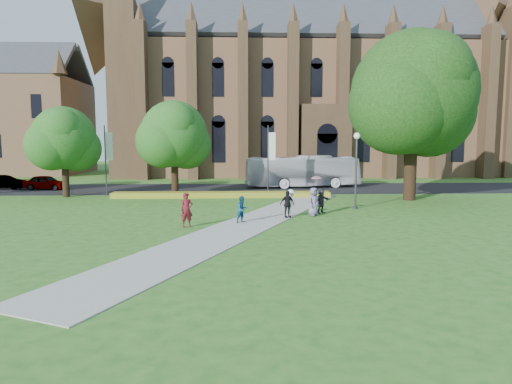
{
  "coord_description": "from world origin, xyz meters",
  "views": [
    {
      "loc": [
        -0.6,
        -24.48,
        4.73
      ],
      "look_at": [
        0.47,
        2.99,
        1.6
      ],
      "focal_mm": 32.0,
      "sensor_mm": 36.0,
      "label": 1
    }
  ],
  "objects_px": {
    "tour_coach": "(303,171)",
    "car_0": "(46,182)",
    "pedestrian_0": "(187,210)",
    "large_tree": "(413,93)",
    "streetlamp": "(356,161)",
    "car_1": "(4,182)"
  },
  "relations": [
    {
      "from": "car_1",
      "to": "pedestrian_0",
      "type": "bearing_deg",
      "value": -136.47
    },
    {
      "from": "car_0",
      "to": "car_1",
      "type": "height_order",
      "value": "car_0"
    },
    {
      "from": "tour_coach",
      "to": "pedestrian_0",
      "type": "distance_m",
      "value": 22.82
    },
    {
      "from": "car_1",
      "to": "tour_coach",
      "type": "bearing_deg",
      "value": -89.42
    },
    {
      "from": "tour_coach",
      "to": "car_1",
      "type": "height_order",
      "value": "tour_coach"
    },
    {
      "from": "tour_coach",
      "to": "car_0",
      "type": "relative_size",
      "value": 2.8
    },
    {
      "from": "large_tree",
      "to": "car_0",
      "type": "xyz_separation_m",
      "value": [
        -32.01,
        8.71,
        -7.65
      ]
    },
    {
      "from": "streetlamp",
      "to": "car_1",
      "type": "xyz_separation_m",
      "value": [
        -30.62,
        13.62,
        -2.61
      ]
    },
    {
      "from": "pedestrian_0",
      "to": "large_tree",
      "type": "bearing_deg",
      "value": 12.1
    },
    {
      "from": "tour_coach",
      "to": "pedestrian_0",
      "type": "xyz_separation_m",
      "value": [
        -9.29,
        -20.83,
        -0.64
      ]
    },
    {
      "from": "car_0",
      "to": "pedestrian_0",
      "type": "xyz_separation_m",
      "value": [
        15.61,
        -19.59,
        0.25
      ]
    },
    {
      "from": "large_tree",
      "to": "pedestrian_0",
      "type": "bearing_deg",
      "value": -146.44
    },
    {
      "from": "car_1",
      "to": "pedestrian_0",
      "type": "relative_size",
      "value": 2.19
    },
    {
      "from": "large_tree",
      "to": "car_1",
      "type": "distance_m",
      "value": 38.04
    },
    {
      "from": "pedestrian_0",
      "to": "car_1",
      "type": "bearing_deg",
      "value": 113.13
    },
    {
      "from": "tour_coach",
      "to": "car_0",
      "type": "distance_m",
      "value": 24.94
    },
    {
      "from": "streetlamp",
      "to": "tour_coach",
      "type": "bearing_deg",
      "value": 96.38
    },
    {
      "from": "streetlamp",
      "to": "large_tree",
      "type": "height_order",
      "value": "large_tree"
    },
    {
      "from": "streetlamp",
      "to": "tour_coach",
      "type": "relative_size",
      "value": 0.46
    },
    {
      "from": "car_1",
      "to": "large_tree",
      "type": "bearing_deg",
      "value": -105.23
    },
    {
      "from": "car_1",
      "to": "car_0",
      "type": "bearing_deg",
      "value": -96.84
    },
    {
      "from": "large_tree",
      "to": "pedestrian_0",
      "type": "xyz_separation_m",
      "value": [
        -16.41,
        -10.88,
        -7.39
      ]
    }
  ]
}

